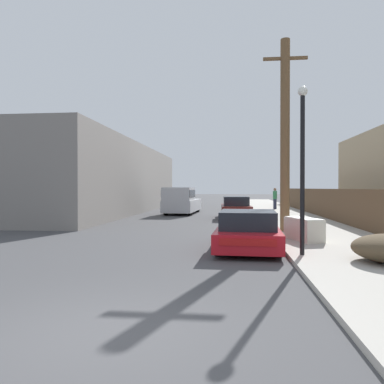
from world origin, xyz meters
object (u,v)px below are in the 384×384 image
parked_sports_car_red (248,231)px  pedestrian (275,198)px  discarded_fridge (304,229)px  car_parked_mid (236,208)px  utility_pole (285,134)px  pickup_truck (181,201)px  street_lamp (302,157)px

parked_sports_car_red → pedestrian: pedestrian is taller
discarded_fridge → car_parked_mid: 10.66m
car_parked_mid → utility_pole: size_ratio=0.57×
pedestrian → pickup_truck: bearing=-145.1°
car_parked_mid → street_lamp: (1.64, -13.29, 2.10)m
utility_pole → street_lamp: 5.72m
parked_sports_car_red → utility_pole: 5.67m
discarded_fridge → pedestrian: pedestrian is taller
parked_sports_car_red → car_parked_mid: car_parked_mid is taller
street_lamp → utility_pole: bearing=86.8°
parked_sports_car_red → pedestrian: 20.60m
discarded_fridge → pedestrian: (1.17, 18.98, 0.54)m
discarded_fridge → car_parked_mid: car_parked_mid is taller
discarded_fridge → pickup_truck: pickup_truck is taller
pedestrian → discarded_fridge: bearing=-93.5°
car_parked_mid → street_lamp: street_lamp is taller
pickup_truck → pedestrian: 8.89m
street_lamp → pedestrian: bearing=85.5°
parked_sports_car_red → pickup_truck: (-4.17, 15.28, 0.40)m
discarded_fridge → car_parked_mid: size_ratio=0.41×
discarded_fridge → pedestrian: bearing=69.5°
car_parked_mid → utility_pole: utility_pole is taller
utility_pole → car_parked_mid: bearing=104.1°
car_parked_mid → discarded_fridge: bearing=-80.3°
utility_pole → pickup_truck: bearing=117.6°
pickup_truck → street_lamp: bearing=110.9°
parked_sports_car_red → street_lamp: size_ratio=0.98×
pickup_truck → street_lamp: (5.55, -16.76, 1.78)m
street_lamp → parked_sports_car_red: bearing=132.9°
discarded_fridge → car_parked_mid: bearing=85.0°
utility_pole → street_lamp: utility_pole is taller
parked_sports_car_red → pickup_truck: bearing=107.7°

